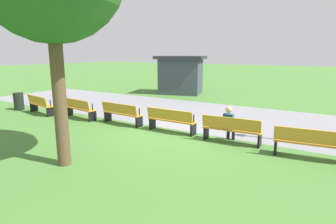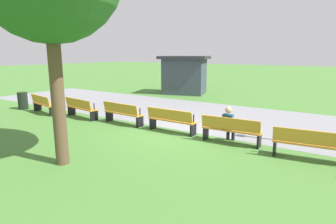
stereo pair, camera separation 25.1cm
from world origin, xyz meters
name	(u,v)px [view 1 (the left image)]	position (x,y,z in m)	size (l,w,h in m)	color
ground_plane	(172,132)	(0.00, 0.00, 0.00)	(120.00, 120.00, 0.00)	#477A33
path_paving	(210,115)	(0.00, 3.37, 0.00)	(28.22, 6.09, 0.01)	gray
bench_0	(40,104)	(-6.93, -0.68, 0.48)	(1.94, 0.80, 0.89)	orange
bench_1	(79,108)	(-4.63, -0.34, 0.48)	(1.93, 0.69, 0.89)	orange
bench_2	(121,113)	(-2.32, -0.14, 0.48)	(1.91, 0.58, 0.89)	orange
bench_3	(171,120)	(0.00, -0.07, 0.48)	(1.89, 0.47, 0.89)	orange
bench_4	(231,129)	(2.32, -0.14, 0.48)	(1.91, 0.58, 0.89)	orange
bench_5	(310,143)	(4.63, -0.34, 0.48)	(1.93, 0.69, 0.89)	orange
person_seated	(229,123)	(2.18, 0.00, 0.64)	(0.34, 0.53, 1.20)	navy
trash_bin	(19,101)	(-8.78, -0.64, 0.44)	(0.48, 0.48, 0.88)	black
kiosk	(181,74)	(-4.75, 8.95, 1.36)	(3.89, 3.46, 2.64)	#38424C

